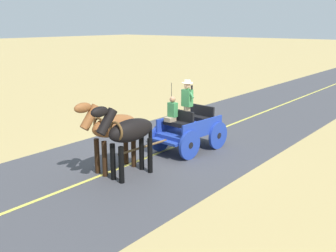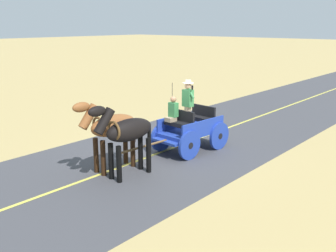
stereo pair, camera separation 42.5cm
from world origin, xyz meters
TOP-DOWN VIEW (x-y plane):
  - ground_plane at (0.00, 0.00)m, footprint 200.00×200.00m
  - road_surface at (0.00, 0.00)m, footprint 6.45×160.00m
  - road_centre_stripe at (0.00, 0.00)m, footprint 0.12×160.00m
  - horse_drawn_carriage at (-0.59, -0.28)m, footprint 1.59×4.52m
  - horse_near_side at (-0.71, 2.77)m, footprint 0.69×2.14m
  - horse_off_side at (0.01, 2.71)m, footprint 0.71×2.14m

SIDE VIEW (x-z plane):
  - ground_plane at x=0.00m, z-range 0.00..0.00m
  - road_surface at x=0.00m, z-range 0.00..0.01m
  - road_centre_stripe at x=0.00m, z-range 0.01..0.01m
  - horse_drawn_carriage at x=-0.59m, z-range -0.43..2.07m
  - horse_near_side at x=-0.71m, z-range 0.22..2.43m
  - horse_off_side at x=0.01m, z-range 0.22..2.43m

